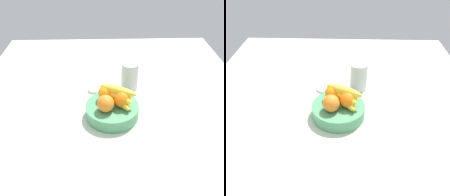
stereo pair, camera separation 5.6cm
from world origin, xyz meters
TOP-DOWN VIEW (x-y plane):
  - ground_plane at (0.00, 0.00)cm, footprint 180.00×140.00cm
  - fruit_bowl at (-3.28, -0.12)cm, footprint 23.43×23.43cm
  - orange_front_left at (-0.44, -2.86)cm, footprint 7.29×7.29cm
  - orange_front_right at (-2.78, 4.31)cm, footprint 7.29×7.29cm
  - orange_center at (-7.59, -2.47)cm, footprint 7.29×7.29cm
  - banana_bunch at (-5.18, 2.42)cm, footprint 17.08×17.01cm
  - thermos_tumbler at (-25.41, 9.52)cm, footprint 8.69×8.69cm
  - jar_lid at (-23.46, -8.63)cm, footprint 6.27×6.27cm

SIDE VIEW (x-z plane):
  - ground_plane at x=0.00cm, z-range -3.00..0.00cm
  - jar_lid at x=-23.46cm, z-range 0.00..1.30cm
  - fruit_bowl at x=-3.28cm, z-range 0.00..5.79cm
  - thermos_tumbler at x=-25.41cm, z-range 0.00..14.36cm
  - orange_front_left at x=-0.44cm, z-range 5.79..13.08cm
  - orange_front_right at x=-2.78cm, z-range 5.79..13.08cm
  - orange_center at x=-7.59cm, z-range 5.79..13.08cm
  - banana_bunch at x=-5.18cm, z-range 5.79..14.19cm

